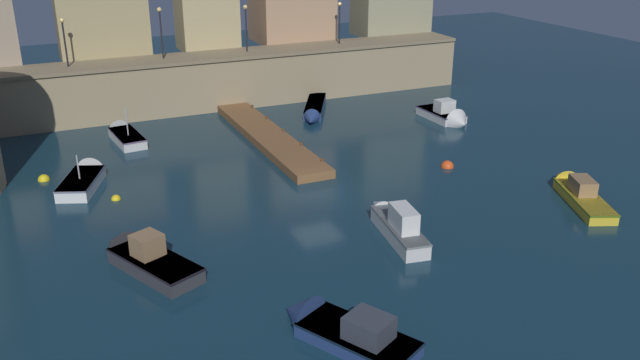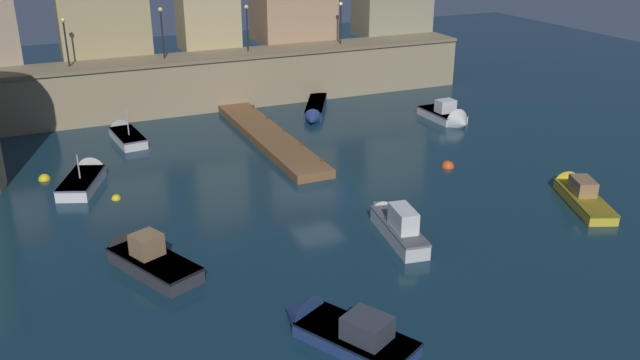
# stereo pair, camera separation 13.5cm
# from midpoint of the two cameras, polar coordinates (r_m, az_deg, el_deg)

# --- Properties ---
(ground_plane) EXTENTS (104.26, 104.26, 0.00)m
(ground_plane) POSITION_cam_midpoint_polar(r_m,az_deg,el_deg) (36.53, -0.11, -1.11)
(ground_plane) COLOR #112D3D
(quay_wall) EXTENTS (41.22, 3.76, 4.06)m
(quay_wall) POSITION_cam_midpoint_polar(r_m,az_deg,el_deg) (53.10, -8.58, 8.36)
(quay_wall) COLOR #9E8966
(quay_wall) RESTS_ON ground
(pier_dock) EXTENTS (2.36, 15.86, 0.70)m
(pier_dock) POSITION_cam_midpoint_polar(r_m,az_deg,el_deg) (44.89, -4.26, 3.65)
(pier_dock) COLOR brown
(pier_dock) RESTS_ON ground
(quay_lamp_0) EXTENTS (0.32, 0.32, 3.35)m
(quay_lamp_0) POSITION_cam_midpoint_polar(r_m,az_deg,el_deg) (50.57, -20.70, 11.47)
(quay_lamp_0) COLOR black
(quay_lamp_0) RESTS_ON quay_wall
(quay_lamp_1) EXTENTS (0.32, 0.32, 3.70)m
(quay_lamp_1) POSITION_cam_midpoint_polar(r_m,az_deg,el_deg) (51.37, -13.18, 12.65)
(quay_lamp_1) COLOR black
(quay_lamp_1) RESTS_ON quay_wall
(quay_lamp_2) EXTENTS (0.32, 0.32, 3.53)m
(quay_lamp_2) POSITION_cam_midpoint_polar(r_m,az_deg,el_deg) (52.98, -6.13, 13.25)
(quay_lamp_2) COLOR black
(quay_lamp_2) RESTS_ON quay_wall
(quay_lamp_3) EXTENTS (0.32, 0.32, 3.34)m
(quay_lamp_3) POSITION_cam_midpoint_polar(r_m,az_deg,el_deg) (55.93, 1.83, 13.71)
(quay_lamp_3) COLOR black
(quay_lamp_3) RESTS_ON quay_wall
(moored_boat_0) EXTENTS (2.07, 6.04, 1.94)m
(moored_boat_0) POSITION_cam_midpoint_polar(r_m,az_deg,el_deg) (31.99, 6.48, -3.63)
(moored_boat_0) COLOR silver
(moored_boat_0) RESTS_ON ground
(moored_boat_1) EXTENTS (2.04, 4.83, 2.11)m
(moored_boat_1) POSITION_cam_midpoint_polar(r_m,az_deg,el_deg) (49.64, 10.95, 5.30)
(moored_boat_1) COLOR silver
(moored_boat_1) RESTS_ON ground
(moored_boat_2) EXTENTS (2.01, 5.20, 2.89)m
(moored_boat_2) POSITION_cam_midpoint_polar(r_m,az_deg,el_deg) (46.94, -16.14, 3.76)
(moored_boat_2) COLOR silver
(moored_boat_2) RESTS_ON ground
(moored_boat_3) EXTENTS (3.38, 5.28, 2.48)m
(moored_boat_3) POSITION_cam_midpoint_polar(r_m,az_deg,el_deg) (39.98, -19.09, 0.27)
(moored_boat_3) COLOR white
(moored_boat_3) RESTS_ON ground
(moored_boat_4) EXTENTS (4.50, 6.92, 1.21)m
(moored_boat_4) POSITION_cam_midpoint_polar(r_m,az_deg,el_deg) (50.71, -0.36, 5.97)
(moored_boat_4) COLOR navy
(moored_boat_4) RESTS_ON ground
(moored_boat_5) EXTENTS (3.74, 6.43, 1.74)m
(moored_boat_5) POSITION_cam_midpoint_polar(r_m,az_deg,el_deg) (38.33, 21.01, -0.88)
(moored_boat_5) COLOR gold
(moored_boat_5) RESTS_ON ground
(moored_boat_6) EXTENTS (3.95, 5.98, 2.13)m
(moored_boat_6) POSITION_cam_midpoint_polar(r_m,az_deg,el_deg) (30.18, -14.78, -6.19)
(moored_boat_6) COLOR #333338
(moored_boat_6) RESTS_ON ground
(moored_boat_7) EXTENTS (4.19, 5.70, 2.00)m
(moored_boat_7) POSITION_cam_midpoint_polar(r_m,az_deg,el_deg) (24.70, 1.46, -12.37)
(moored_boat_7) COLOR navy
(moored_boat_7) RESTS_ON ground
(mooring_buoy_0) EXTENTS (0.78, 0.78, 0.78)m
(mooring_buoy_0) POSITION_cam_midpoint_polar(r_m,az_deg,el_deg) (40.93, 10.84, 1.08)
(mooring_buoy_0) COLOR #EA4C19
(mooring_buoy_0) RESTS_ON ground
(mooring_buoy_1) EXTENTS (0.51, 0.51, 0.51)m
(mooring_buoy_1) POSITION_cam_midpoint_polar(r_m,az_deg,el_deg) (37.37, -16.76, -1.55)
(mooring_buoy_1) COLOR yellow
(mooring_buoy_1) RESTS_ON ground
(mooring_buoy_2) EXTENTS (0.67, 0.67, 0.67)m
(mooring_buoy_2) POSITION_cam_midpoint_polar(r_m,az_deg,el_deg) (41.39, -22.19, 0.03)
(mooring_buoy_2) COLOR yellow
(mooring_buoy_2) RESTS_ON ground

